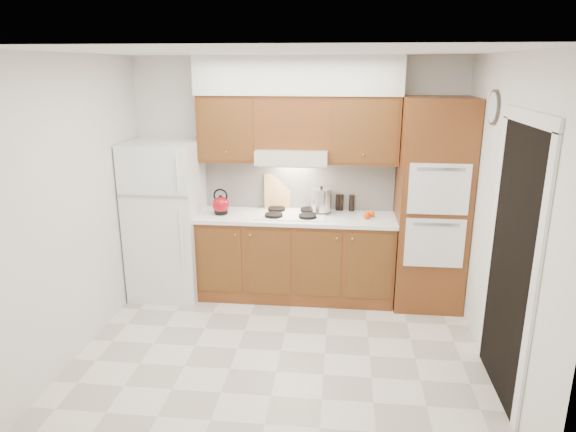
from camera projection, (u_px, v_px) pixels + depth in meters
The scene contains 26 objects.
floor at pixel (281, 351), 4.67m from camera, with size 3.60×3.60×0.00m, color beige.
ceiling at pixel (280, 51), 3.93m from camera, with size 3.60×3.60×0.00m, color white.
wall_back at pixel (297, 177), 5.73m from camera, with size 3.60×0.02×2.60m, color silver.
wall_left at pixel (76, 208), 4.48m from camera, with size 0.02×3.00×2.60m, color silver.
wall_right at pixel (503, 220), 4.12m from camera, with size 0.02×3.00×2.60m, color silver.
fridge at pixel (167, 220), 5.66m from camera, with size 0.75×0.72×1.72m, color white.
base_cabinets at pixel (296, 258), 5.68m from camera, with size 2.11×0.60×0.90m, color brown.
countertop at pixel (296, 217), 5.54m from camera, with size 2.13×0.62×0.04m, color white.
backsplash at pixel (299, 184), 5.74m from camera, with size 2.11×0.03×0.56m, color white.
oven_cabinet at pixel (431, 205), 5.33m from camera, with size 0.70×0.65×2.20m, color brown.
upper_cab_left at pixel (229, 128), 5.49m from camera, with size 0.63×0.33×0.70m, color brown.
upper_cab_right at pixel (364, 130), 5.35m from camera, with size 0.73×0.33×0.70m, color brown.
range_hood at pixel (292, 156), 5.44m from camera, with size 0.75×0.45×0.15m, color silver.
upper_cab_over_hood at pixel (293, 122), 5.40m from camera, with size 0.75×0.33×0.55m, color brown.
soffit at pixel (298, 75), 5.25m from camera, with size 2.13×0.36×0.40m, color silver.
cooktop at pixel (292, 214), 5.56m from camera, with size 0.74×0.50×0.01m, color white.
doorway at pixel (511, 266), 3.85m from camera, with size 0.02×0.90×2.10m, color black.
wall_clock at pixel (494, 107), 4.40m from camera, with size 0.30×0.30×0.02m, color #3F3833.
kettle at pixel (221, 205), 5.56m from camera, with size 0.19×0.19×0.19m, color maroon.
cutting_board at pixel (277, 191), 5.75m from camera, with size 0.29×0.02×0.39m, color tan.
stock_pot at pixel (321, 200), 5.58m from camera, with size 0.23×0.23×0.24m, color silver.
condiment_a at pixel (338, 202), 5.71m from camera, with size 0.05×0.05×0.18m, color black.
condiment_b at pixel (341, 202), 5.71m from camera, with size 0.06×0.06×0.18m, color black.
condiment_c at pixel (352, 203), 5.69m from camera, with size 0.06×0.06×0.18m, color black.
orange_near at pixel (367, 215), 5.40m from camera, with size 0.08×0.08×0.08m, color #E9510C.
orange_far at pixel (371, 214), 5.47m from camera, with size 0.07×0.07×0.07m, color orange.
Camera 1 is at (0.50, -4.10, 2.50)m, focal length 32.00 mm.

